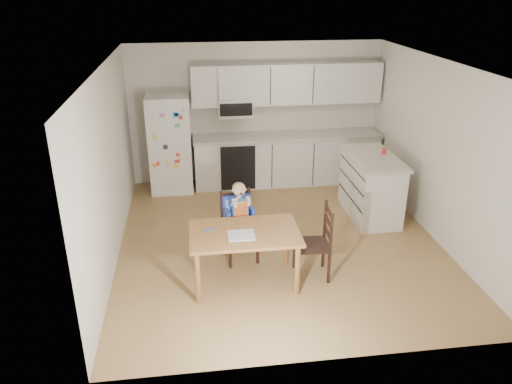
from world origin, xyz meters
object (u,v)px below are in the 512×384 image
Objects in this scene: red_cup at (384,151)px; dining_table at (245,239)px; refrigerator at (170,144)px; kitchen_island at (371,186)px; chair_side at (320,238)px; chair_booster at (239,213)px.

dining_table is at bearing -143.54° from red_cup.
refrigerator is at bearing 157.10° from red_cup.
kitchen_island is at bearing 37.24° from dining_table.
kitchen_island is at bearing 146.83° from chair_side.
chair_booster is 1.16× the size of chair_side.
kitchen_island is at bearing 14.57° from chair_booster.
kitchen_island is 2.43m from chair_booster.
dining_table is 1.39× the size of chair_side.
chair_side is at bearing -127.43° from kitchen_island.
chair_booster is at bearing -154.55° from kitchen_island.
red_cup is at bearing 14.69° from chair_booster.
chair_booster is at bearing 90.81° from dining_table.
red_cup is 0.08× the size of chair_booster.
red_cup is at bearing -22.90° from refrigerator.
kitchen_island is 2.03m from chair_side.
chair_side is (0.95, -0.57, -0.13)m from chair_booster.
kitchen_island is 0.58m from red_cup.
red_cup is 2.99m from dining_table.
refrigerator is 3.31m from dining_table.
chair_booster reaches higher than kitchen_island.
refrigerator is 3.66m from chair_side.
refrigerator is 1.27× the size of kitchen_island.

